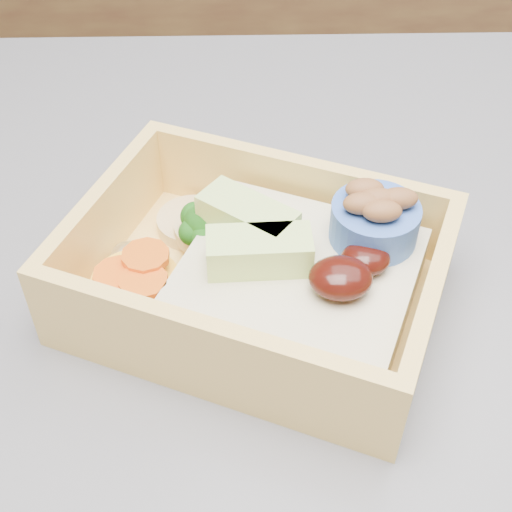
{
  "coord_description": "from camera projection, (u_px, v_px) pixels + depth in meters",
  "views": [
    {
      "loc": [
        0.16,
        -0.28,
        1.23
      ],
      "look_at": [
        0.17,
        -0.01,
        0.96
      ],
      "focal_mm": 50.0,
      "sensor_mm": 36.0,
      "label": 1
    }
  ],
  "objects": [
    {
      "name": "bento_box",
      "position": [
        267.0,
        273.0,
        0.39
      ],
      "size": [
        0.24,
        0.21,
        0.07
      ],
      "rotation": [
        0.0,
        0.0,
        -0.4
      ],
      "color": "#F6C965",
      "rests_on": "island"
    }
  ]
}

